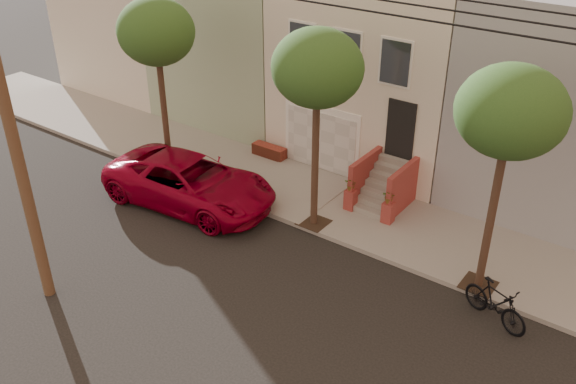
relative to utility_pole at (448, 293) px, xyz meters
The scene contains 9 objects.
ground 10.06m from the utility_pole, 158.20° to the left, with size 90.00×90.00×0.00m, color black.
sidewalk 12.78m from the utility_pole, 133.10° to the left, with size 40.00×3.70×0.15m, color gray.
house_row 16.53m from the utility_pole, 119.07° to the left, with size 33.10×11.70×7.00m.
tree_left 15.25m from the utility_pole, 152.26° to the left, with size 2.70×2.57×6.30m.
tree_mid 9.97m from the utility_pole, 134.59° to the left, with size 2.70×2.57×6.30m.
tree_right 7.26m from the utility_pole, 101.93° to the left, with size 2.70×2.57×6.30m.
utility_pole is the anchor object (origin of this frame).
pickup_truck 13.38m from the utility_pole, 152.44° to the left, with size 2.79×6.04×1.68m, color maroon.
motorcycle 7.63m from the utility_pole, 96.66° to the left, with size 0.56×1.97×1.18m, color black.
Camera 1 is at (10.29, -10.30, 10.89)m, focal length 38.81 mm.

